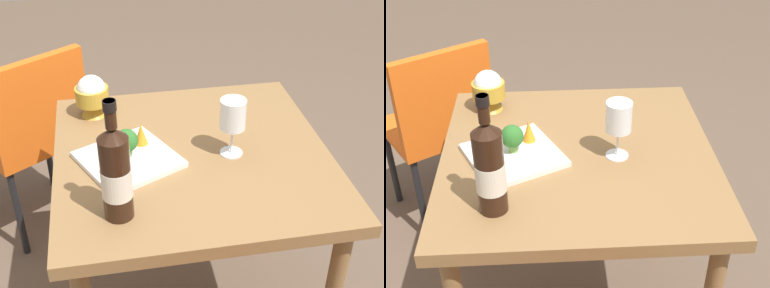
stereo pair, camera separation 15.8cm
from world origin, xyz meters
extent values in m
cube|color=olive|center=(0.00, 0.00, 0.74)|extent=(0.81, 0.81, 0.04)
cylinder|color=olive|center=(0.35, -0.35, 0.36)|extent=(0.05, 0.05, 0.72)
cylinder|color=olive|center=(0.35, 0.35, 0.36)|extent=(0.05, 0.05, 0.72)
cube|color=orange|center=(0.71, 0.59, 0.44)|extent=(0.55, 0.55, 0.02)
cube|color=orange|center=(0.56, 0.49, 0.65)|extent=(0.25, 0.36, 0.40)
cylinder|color=black|center=(0.95, 0.54, 0.21)|extent=(0.03, 0.03, 0.43)
cylinder|color=black|center=(0.48, 0.64, 0.21)|extent=(0.03, 0.03, 0.43)
cylinder|color=black|center=(0.67, 0.35, 0.21)|extent=(0.03, 0.03, 0.43)
cylinder|color=black|center=(-0.25, 0.23, 0.87)|extent=(0.07, 0.07, 0.23)
cone|color=black|center=(-0.25, 0.23, 1.00)|extent=(0.07, 0.07, 0.03)
cylinder|color=black|center=(-0.25, 0.23, 1.05)|extent=(0.03, 0.03, 0.07)
cylinder|color=black|center=(-0.25, 0.23, 1.07)|extent=(0.03, 0.03, 0.02)
cylinder|color=silver|center=(-0.25, 0.23, 0.86)|extent=(0.08, 0.08, 0.08)
cylinder|color=white|center=(-0.02, -0.11, 0.76)|extent=(0.07, 0.07, 0.00)
cylinder|color=white|center=(-0.02, -0.11, 0.80)|extent=(0.01, 0.01, 0.08)
cylinder|color=white|center=(-0.02, -0.11, 0.89)|extent=(0.08, 0.08, 0.09)
cone|color=gold|center=(0.28, 0.28, 0.78)|extent=(0.08, 0.08, 0.04)
cylinder|color=gold|center=(0.28, 0.28, 0.83)|extent=(0.11, 0.11, 0.05)
sphere|color=white|center=(0.28, 0.28, 0.85)|extent=(0.09, 0.09, 0.09)
cube|color=white|center=(-0.01, 0.19, 0.76)|extent=(0.33, 0.33, 0.02)
cylinder|color=#729E4C|center=(-0.01, 0.19, 0.79)|extent=(0.03, 0.03, 0.03)
sphere|color=#2D6B28|center=(-0.01, 0.19, 0.82)|extent=(0.07, 0.07, 0.07)
cone|color=orange|center=(-0.08, 0.23, 0.81)|extent=(0.04, 0.04, 0.07)
cone|color=orange|center=(0.05, 0.15, 0.81)|extent=(0.04, 0.04, 0.07)
camera|label=1|loc=(-1.30, 0.24, 1.65)|focal=49.97mm
camera|label=2|loc=(-1.32, 0.08, 1.65)|focal=49.97mm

